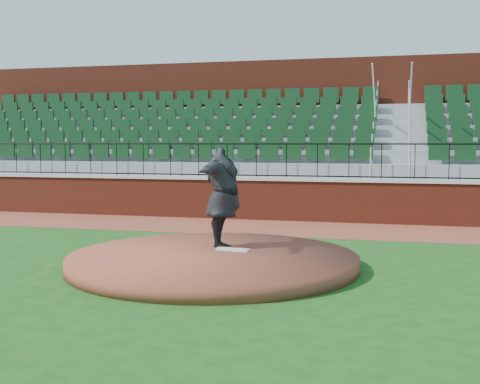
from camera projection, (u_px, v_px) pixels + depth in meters
The scene contains 10 objects.
ground at pixel (220, 266), 11.56m from camera, with size 90.00×90.00×0.00m, color #164513.
warning_track at pixel (276, 228), 16.76m from camera, with size 34.00×3.20×0.01m, color brown.
field_wall at pixel (286, 201), 18.26m from camera, with size 34.00×0.35×1.20m, color maroon.
wall_cap at pixel (286, 179), 18.20m from camera, with size 34.00×0.45×0.10m, color #B7B7B7.
wall_railing at pixel (286, 161), 18.16m from camera, with size 34.00×0.05×1.00m, color black, non-canonical shape.
seating_stands at pixel (301, 144), 20.75m from camera, with size 34.00×5.10×4.60m, color gray, non-canonical shape.
concourse_wall at pixel (312, 132), 23.41m from camera, with size 34.00×0.50×5.50m, color maroon.
pitchers_mound at pixel (213, 261), 11.47m from camera, with size 5.45×5.45×0.25m, color brown.
pitching_rubber at pixel (233, 250), 11.83m from camera, with size 0.67×0.17×0.04m, color silver.
pitcher at pixel (223, 197), 12.16m from camera, with size 2.48×0.67×2.01m, color black.
Camera 1 is at (3.24, -10.94, 2.36)m, focal length 45.58 mm.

